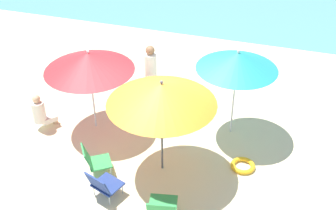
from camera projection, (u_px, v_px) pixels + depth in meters
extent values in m
plane|color=beige|center=(148.00, 156.00, 9.07)|extent=(40.00, 40.00, 0.00)
cylinder|color=#4C4C51|center=(162.00, 128.00, 8.20)|extent=(0.04, 0.04, 2.02)
cone|color=orange|center=(162.00, 94.00, 7.76)|extent=(2.06, 2.06, 0.43)
sphere|color=#4C4C51|center=(161.00, 82.00, 7.62)|extent=(0.06, 0.06, 0.06)
cylinder|color=silver|center=(92.00, 91.00, 9.43)|extent=(0.04, 0.04, 1.90)
cone|color=red|center=(89.00, 61.00, 9.01)|extent=(1.94, 1.94, 0.42)
sphere|color=silver|center=(88.00, 51.00, 8.88)|extent=(0.06, 0.06, 0.06)
cylinder|color=silver|center=(234.00, 94.00, 9.22)|extent=(0.04, 0.04, 2.01)
cone|color=teal|center=(237.00, 61.00, 8.77)|extent=(1.72, 1.72, 0.38)
sphere|color=silver|center=(238.00, 51.00, 8.65)|extent=(0.06, 0.06, 0.06)
cube|color=#33934C|center=(163.00, 205.00, 7.57)|extent=(0.59, 0.58, 0.03)
cube|color=#33934C|center=(161.00, 209.00, 7.26)|extent=(0.52, 0.24, 0.33)
cylinder|color=silver|center=(153.00, 201.00, 7.83)|extent=(0.02, 0.02, 0.25)
cylinder|color=silver|center=(175.00, 203.00, 7.79)|extent=(0.02, 0.02, 0.25)
cube|color=navy|center=(108.00, 184.00, 8.01)|extent=(0.62, 0.59, 0.03)
cube|color=navy|center=(98.00, 184.00, 7.74)|extent=(0.52, 0.31, 0.40)
cylinder|color=silver|center=(107.00, 180.00, 8.30)|extent=(0.02, 0.02, 0.24)
cylinder|color=silver|center=(122.00, 189.00, 8.10)|extent=(0.02, 0.02, 0.24)
cylinder|color=silver|center=(94.00, 190.00, 8.06)|extent=(0.02, 0.02, 0.24)
cylinder|color=silver|center=(109.00, 200.00, 7.86)|extent=(0.02, 0.02, 0.24)
cube|color=#33934C|center=(100.00, 162.00, 8.54)|extent=(0.61, 0.62, 0.03)
cube|color=#33934C|center=(87.00, 157.00, 8.37)|extent=(0.39, 0.45, 0.41)
cylinder|color=silver|center=(107.00, 160.00, 8.80)|extent=(0.02, 0.02, 0.22)
cylinder|color=silver|center=(111.00, 171.00, 8.52)|extent=(0.02, 0.02, 0.22)
cylinder|color=silver|center=(90.00, 163.00, 8.71)|extent=(0.02, 0.02, 0.22)
cylinder|color=silver|center=(93.00, 175.00, 8.43)|extent=(0.02, 0.02, 0.22)
cube|color=#2D519E|center=(156.00, 119.00, 9.81)|extent=(0.37, 0.40, 0.12)
cylinder|color=tan|center=(159.00, 119.00, 9.99)|extent=(0.12, 0.12, 0.22)
cylinder|color=#2D519E|center=(152.00, 114.00, 9.54)|extent=(0.33, 0.33, 0.48)
sphere|color=tan|center=(152.00, 102.00, 9.36)|extent=(0.19, 0.19, 0.19)
cylinder|color=silver|center=(151.00, 94.00, 10.23)|extent=(0.24, 0.24, 0.93)
cylinder|color=silver|center=(151.00, 66.00, 9.80)|extent=(0.28, 0.28, 0.60)
sphere|color=#896042|center=(150.00, 50.00, 9.58)|extent=(0.21, 0.21, 0.21)
cube|color=silver|center=(48.00, 118.00, 9.85)|extent=(0.44, 0.46, 0.12)
cylinder|color=#DBAD84|center=(55.00, 119.00, 9.99)|extent=(0.12, 0.12, 0.21)
cylinder|color=silver|center=(39.00, 112.00, 9.62)|extent=(0.29, 0.29, 0.51)
sphere|color=#DBAD84|center=(36.00, 99.00, 9.42)|extent=(0.18, 0.18, 0.18)
torus|color=yellow|center=(243.00, 166.00, 8.75)|extent=(0.50, 0.50, 0.10)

